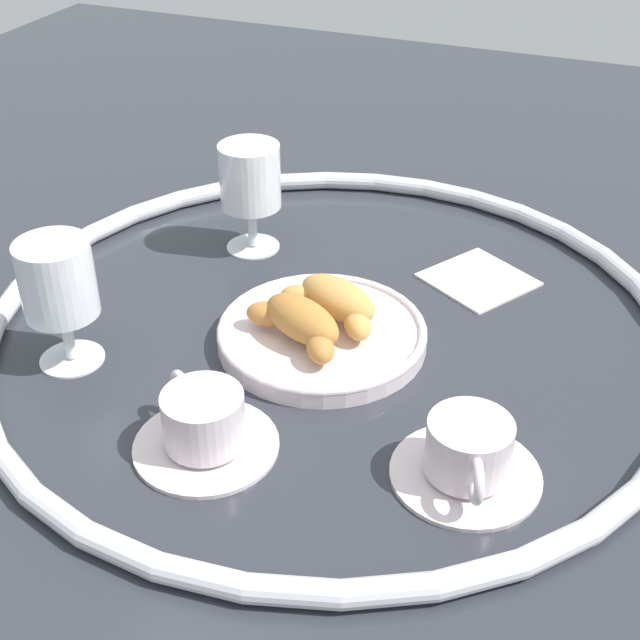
# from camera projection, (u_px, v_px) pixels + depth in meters

# --- Properties ---
(ground_plane) EXTENTS (2.20, 2.20, 0.00)m
(ground_plane) POSITION_uv_depth(u_px,v_px,m) (331.00, 331.00, 0.97)
(ground_plane) COLOR #2D3038
(table_chrome_rim) EXTENTS (0.76, 0.76, 0.02)m
(table_chrome_rim) POSITION_uv_depth(u_px,v_px,m) (331.00, 322.00, 0.97)
(table_chrome_rim) COLOR silver
(table_chrome_rim) RESTS_ON ground_plane
(pastry_plate) EXTENTS (0.23, 0.23, 0.02)m
(pastry_plate) POSITION_uv_depth(u_px,v_px,m) (320.00, 334.00, 0.95)
(pastry_plate) COLOR silver
(pastry_plate) RESTS_ON ground_plane
(croissant_large) EXTENTS (0.13, 0.10, 0.04)m
(croissant_large) POSITION_uv_depth(u_px,v_px,m) (335.00, 301.00, 0.95)
(croissant_large) COLOR #D6994C
(croissant_large) RESTS_ON pastry_plate
(croissant_small) EXTENTS (0.12, 0.10, 0.04)m
(croissant_small) POSITION_uv_depth(u_px,v_px,m) (300.00, 322.00, 0.91)
(croissant_small) COLOR #BC7A38
(croissant_small) RESTS_ON pastry_plate
(coffee_cup_near) EXTENTS (0.14, 0.14, 0.06)m
(coffee_cup_near) POSITION_uv_depth(u_px,v_px,m) (204.00, 425.00, 0.80)
(coffee_cup_near) COLOR silver
(coffee_cup_near) RESTS_ON ground_plane
(coffee_cup_far) EXTENTS (0.14, 0.14, 0.06)m
(coffee_cup_far) POSITION_uv_depth(u_px,v_px,m) (468.00, 455.00, 0.77)
(coffee_cup_far) COLOR silver
(coffee_cup_far) RESTS_ON ground_plane
(juice_glass_left) EXTENTS (0.08, 0.08, 0.14)m
(juice_glass_left) POSITION_uv_depth(u_px,v_px,m) (250.00, 180.00, 1.08)
(juice_glass_left) COLOR white
(juice_glass_left) RESTS_ON ground_plane
(juice_glass_right) EXTENTS (0.08, 0.08, 0.14)m
(juice_glass_right) POSITION_uv_depth(u_px,v_px,m) (58.00, 283.00, 0.88)
(juice_glass_right) COLOR white
(juice_glass_right) RESTS_ON ground_plane
(folded_napkin) EXTENTS (0.15, 0.15, 0.01)m
(folded_napkin) POSITION_uv_depth(u_px,v_px,m) (478.00, 278.00, 1.06)
(folded_napkin) COLOR silver
(folded_napkin) RESTS_ON ground_plane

